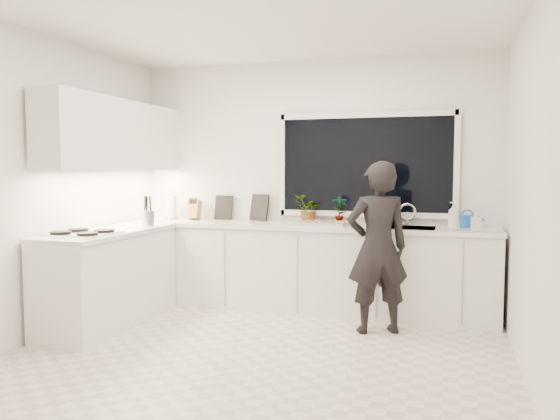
% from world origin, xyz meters
% --- Properties ---
extents(floor, '(4.00, 3.50, 0.02)m').
position_xyz_m(floor, '(0.00, 0.00, -0.01)').
color(floor, beige).
rests_on(floor, ground).
extents(wall_back, '(4.00, 0.02, 2.70)m').
position_xyz_m(wall_back, '(0.00, 1.76, 1.35)').
color(wall_back, white).
rests_on(wall_back, ground).
extents(wall_left, '(0.02, 3.50, 2.70)m').
position_xyz_m(wall_left, '(-2.01, 0.00, 1.35)').
color(wall_left, white).
rests_on(wall_left, ground).
extents(wall_right, '(0.02, 3.50, 2.70)m').
position_xyz_m(wall_right, '(2.01, 0.00, 1.35)').
color(wall_right, white).
rests_on(wall_right, ground).
extents(ceiling, '(4.00, 3.50, 0.02)m').
position_xyz_m(ceiling, '(0.00, 0.00, 2.71)').
color(ceiling, white).
rests_on(ceiling, wall_back).
extents(window, '(1.80, 0.02, 1.00)m').
position_xyz_m(window, '(0.60, 1.73, 1.55)').
color(window, black).
rests_on(window, wall_back).
extents(base_cabinets_back, '(3.92, 0.58, 0.88)m').
position_xyz_m(base_cabinets_back, '(0.00, 1.45, 0.44)').
color(base_cabinets_back, white).
rests_on(base_cabinets_back, floor).
extents(base_cabinets_left, '(0.58, 1.60, 0.88)m').
position_xyz_m(base_cabinets_left, '(-1.67, 0.35, 0.44)').
color(base_cabinets_left, white).
rests_on(base_cabinets_left, floor).
extents(countertop_back, '(3.94, 0.62, 0.04)m').
position_xyz_m(countertop_back, '(0.00, 1.44, 0.90)').
color(countertop_back, silver).
rests_on(countertop_back, base_cabinets_back).
extents(countertop_left, '(0.62, 1.60, 0.04)m').
position_xyz_m(countertop_left, '(-1.67, 0.35, 0.90)').
color(countertop_left, silver).
rests_on(countertop_left, base_cabinets_left).
extents(upper_cabinets, '(0.34, 2.10, 0.70)m').
position_xyz_m(upper_cabinets, '(-1.79, 0.70, 1.85)').
color(upper_cabinets, white).
rests_on(upper_cabinets, wall_left).
extents(sink, '(0.58, 0.42, 0.14)m').
position_xyz_m(sink, '(1.05, 1.45, 0.87)').
color(sink, silver).
rests_on(sink, countertop_back).
extents(faucet, '(0.03, 0.03, 0.22)m').
position_xyz_m(faucet, '(1.05, 1.65, 1.03)').
color(faucet, silver).
rests_on(faucet, countertop_back).
extents(stovetop, '(0.56, 0.48, 0.03)m').
position_xyz_m(stovetop, '(-1.69, -0.00, 0.94)').
color(stovetop, black).
rests_on(stovetop, countertop_left).
extents(person, '(0.68, 0.58, 1.58)m').
position_xyz_m(person, '(0.84, 0.85, 0.79)').
color(person, black).
rests_on(person, floor).
extents(pizza_tray, '(0.55, 0.43, 0.03)m').
position_xyz_m(pizza_tray, '(0.23, 1.42, 0.94)').
color(pizza_tray, silver).
rests_on(pizza_tray, countertop_back).
extents(pizza, '(0.50, 0.39, 0.01)m').
position_xyz_m(pizza, '(0.23, 1.42, 0.95)').
color(pizza, '#B22B17').
rests_on(pizza, pizza_tray).
extents(watering_can, '(0.16, 0.16, 0.13)m').
position_xyz_m(watering_can, '(1.64, 1.61, 0.98)').
color(watering_can, blue).
rests_on(watering_can, countertop_back).
extents(paper_towel_roll, '(0.14, 0.14, 0.26)m').
position_xyz_m(paper_towel_roll, '(-1.63, 1.55, 1.05)').
color(paper_towel_roll, white).
rests_on(paper_towel_roll, countertop_back).
extents(knife_block, '(0.13, 0.10, 0.22)m').
position_xyz_m(knife_block, '(-1.36, 1.59, 1.03)').
color(knife_block, olive).
rests_on(knife_block, countertop_back).
extents(utensil_crock, '(0.16, 0.16, 0.16)m').
position_xyz_m(utensil_crock, '(-1.50, 0.80, 1.00)').
color(utensil_crock, '#AFAFB4').
rests_on(utensil_crock, countertop_left).
extents(picture_frame_large, '(0.22, 0.04, 0.28)m').
position_xyz_m(picture_frame_large, '(-1.03, 1.69, 1.06)').
color(picture_frame_large, black).
rests_on(picture_frame_large, countertop_back).
extents(picture_frame_small, '(0.24, 0.11, 0.30)m').
position_xyz_m(picture_frame_small, '(-0.59, 1.69, 1.07)').
color(picture_frame_small, black).
rests_on(picture_frame_small, countertop_back).
extents(herb_plants, '(1.16, 0.36, 0.31)m').
position_xyz_m(herb_plants, '(0.32, 1.61, 1.07)').
color(herb_plants, '#26662D').
rests_on(herb_plants, countertop_back).
extents(soap_bottles, '(0.33, 0.15, 0.28)m').
position_xyz_m(soap_bottles, '(1.58, 1.30, 1.04)').
color(soap_bottles, '#D8BF66').
rests_on(soap_bottles, countertop_back).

